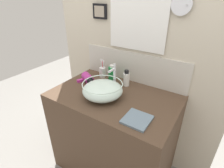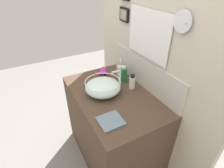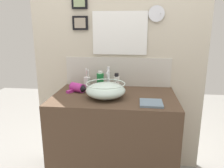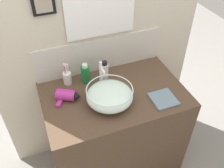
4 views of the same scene
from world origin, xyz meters
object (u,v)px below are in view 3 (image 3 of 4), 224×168
at_px(glass_bowl_sink, 106,90).
at_px(faucet, 108,78).
at_px(toothbrush_cup, 87,82).
at_px(soap_dispenser, 117,82).
at_px(hair_drier, 78,88).
at_px(hand_towel, 151,103).
at_px(lotion_bottle, 100,80).

bearing_deg(glass_bowl_sink, faucet, 90.00).
distance_m(toothbrush_cup, soap_dispenser, 0.30).
relative_size(hair_drier, soap_dispenser, 1.33).
bearing_deg(glass_bowl_sink, soap_dispenser, 76.47).
bearing_deg(faucet, glass_bowl_sink, -90.00).
distance_m(faucet, soap_dispenser, 0.14).
bearing_deg(soap_dispenser, glass_bowl_sink, -103.53).
xyz_separation_m(faucet, toothbrush_cup, (-0.23, 0.14, -0.08)).
bearing_deg(glass_bowl_sink, toothbrush_cup, 126.16).
relative_size(toothbrush_cup, hand_towel, 1.06).
bearing_deg(faucet, hand_towel, -37.85).
distance_m(faucet, toothbrush_cup, 0.28).
bearing_deg(soap_dispenser, toothbrush_cup, 173.63).
bearing_deg(hand_towel, glass_bowl_sink, 162.56).
bearing_deg(soap_dispenser, lotion_bottle, -179.68).
relative_size(glass_bowl_sink, lotion_bottle, 1.96).
height_order(soap_dispenser, hand_towel, soap_dispenser).
bearing_deg(hair_drier, soap_dispenser, 23.74).
xyz_separation_m(faucet, hair_drier, (-0.27, -0.04, -0.09)).
xyz_separation_m(hair_drier, toothbrush_cup, (0.04, 0.18, 0.01)).
distance_m(soap_dispenser, lotion_bottle, 0.16).
height_order(toothbrush_cup, hand_towel, toothbrush_cup).
xyz_separation_m(toothbrush_cup, hand_towel, (0.59, -0.43, -0.04)).
bearing_deg(soap_dispenser, faucet, -121.67).
height_order(soap_dispenser, lotion_bottle, lotion_bottle).
height_order(hair_drier, lotion_bottle, lotion_bottle).
relative_size(faucet, lotion_bottle, 1.37).
height_order(faucet, lotion_bottle, faucet).
relative_size(toothbrush_cup, lotion_bottle, 1.14).
bearing_deg(glass_bowl_sink, lotion_bottle, 108.21).
xyz_separation_m(glass_bowl_sink, lotion_bottle, (-0.09, 0.28, 0.01)).
distance_m(hair_drier, hand_towel, 0.68).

